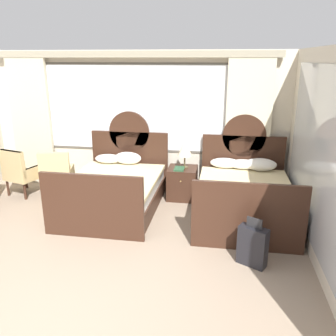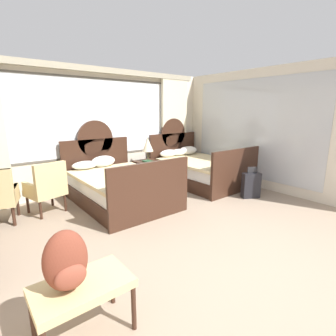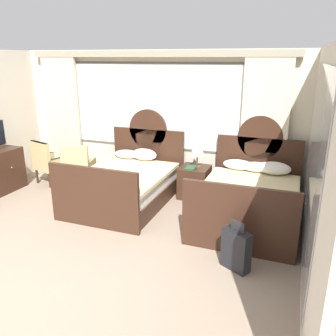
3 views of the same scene
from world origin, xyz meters
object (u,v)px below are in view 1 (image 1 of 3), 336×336
at_px(bed_near_mirror, 244,196).
at_px(armchair_by_window_centre, 20,171).
at_px(bed_near_window, 115,189).
at_px(suitcase_on_floor, 253,246).
at_px(armchair_by_window_right, 20,171).
at_px(nightstand_between_beds, 182,183).
at_px(armchair_by_window_left, 57,173).
at_px(table_lamp_on_nightstand, 185,148).
at_px(book_on_nightstand, 179,169).

relative_size(bed_near_mirror, armchair_by_window_centre, 2.34).
relative_size(bed_near_window, suitcase_on_floor, 3.30).
xyz_separation_m(armchair_by_window_right, suitcase_on_floor, (4.24, -1.74, -0.21)).
bearing_deg(suitcase_on_floor, nightstand_between_beds, 118.85).
relative_size(nightstand_between_beds, armchair_by_window_left, 0.64).
relative_size(bed_near_mirror, nightstand_between_beds, 3.64).
xyz_separation_m(table_lamp_on_nightstand, armchair_by_window_right, (-3.12, -0.38, -0.50)).
bearing_deg(book_on_nightstand, bed_near_window, -153.41).
relative_size(armchair_by_window_centre, suitcase_on_floor, 1.41).
bearing_deg(nightstand_between_beds, table_lamp_on_nightstand, 29.43).
distance_m(bed_near_mirror, book_on_nightstand, 1.29).
xyz_separation_m(bed_near_mirror, book_on_nightstand, (-1.16, 0.52, 0.26)).
height_order(armchair_by_window_centre, suitcase_on_floor, armchair_by_window_centre).
height_order(table_lamp_on_nightstand, armchair_by_window_right, table_lamp_on_nightstand).
bearing_deg(armchair_by_window_right, nightstand_between_beds, 6.60).
distance_m(book_on_nightstand, suitcase_on_floor, 2.36).
bearing_deg(suitcase_on_floor, book_on_nightstand, 121.13).
xyz_separation_m(armchair_by_window_left, armchair_by_window_right, (-0.75, 0.00, 0.00)).
xyz_separation_m(book_on_nightstand, armchair_by_window_right, (-3.04, -0.25, -0.13)).
xyz_separation_m(nightstand_between_beds, suitcase_on_floor, (1.16, -2.10, -0.03)).
distance_m(table_lamp_on_nightstand, armchair_by_window_left, 2.45).
bearing_deg(nightstand_between_beds, bed_near_mirror, -29.44).
xyz_separation_m(table_lamp_on_nightstand, book_on_nightstand, (-0.08, -0.13, -0.37)).
xyz_separation_m(bed_near_window, armchair_by_window_centre, (-1.97, 0.28, 0.14)).
xyz_separation_m(armchair_by_window_left, armchair_by_window_centre, (-0.75, 0.00, 0.00)).
bearing_deg(table_lamp_on_nightstand, book_on_nightstand, -122.94).
bearing_deg(suitcase_on_floor, bed_near_window, 147.19).
xyz_separation_m(bed_near_window, table_lamp_on_nightstand, (1.15, 0.66, 0.63)).
height_order(table_lamp_on_nightstand, armchair_by_window_left, table_lamp_on_nightstand).
distance_m(bed_near_window, armchair_by_window_right, 2.00).
height_order(table_lamp_on_nightstand, book_on_nightstand, table_lamp_on_nightstand).
distance_m(table_lamp_on_nightstand, armchair_by_window_centre, 3.18).
bearing_deg(book_on_nightstand, armchair_by_window_centre, -175.28).
relative_size(nightstand_between_beds, table_lamp_on_nightstand, 1.07).
relative_size(book_on_nightstand, suitcase_on_floor, 0.40).
distance_m(bed_near_window, armchair_by_window_left, 1.27).
distance_m(bed_near_window, armchair_by_window_centre, 2.00).
xyz_separation_m(armchair_by_window_left, suitcase_on_floor, (3.50, -1.74, -0.21)).
relative_size(armchair_by_window_left, suitcase_on_floor, 1.41).
bearing_deg(armchair_by_window_right, armchair_by_window_left, -0.07).
xyz_separation_m(nightstand_between_beds, armchair_by_window_right, (-3.09, -0.36, 0.18)).
relative_size(bed_near_window, armchair_by_window_centre, 2.34).
height_order(nightstand_between_beds, book_on_nightstand, book_on_nightstand).
distance_m(table_lamp_on_nightstand, suitcase_on_floor, 2.50).
bearing_deg(bed_near_window, table_lamp_on_nightstand, 29.92).
relative_size(bed_near_window, nightstand_between_beds, 3.64).
xyz_separation_m(bed_near_mirror, table_lamp_on_nightstand, (-1.07, 0.65, 0.63)).
xyz_separation_m(bed_near_window, armchair_by_window_left, (-1.23, 0.28, 0.14)).
bearing_deg(armchair_by_window_centre, bed_near_window, -8.12).
distance_m(table_lamp_on_nightstand, armchair_by_window_right, 3.18).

